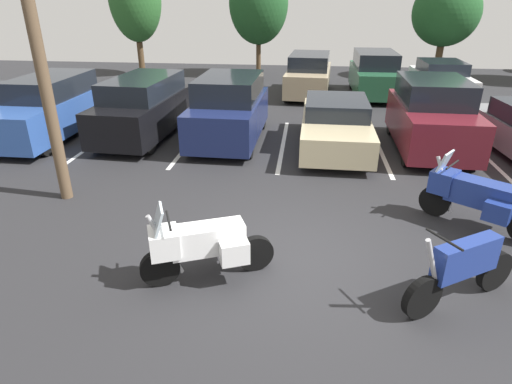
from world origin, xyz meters
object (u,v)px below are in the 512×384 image
object	(u,v)px
motorcycle_third	(476,196)
car_champagne	(335,125)
car_black	(143,107)
car_navy	(229,110)
car_far_white	(441,80)
car_far_tan	(309,75)
motorcycle_second	(463,269)
car_blue	(49,108)
car_maroon	(431,116)
car_far_green	(374,74)
motorcycle_touring	(202,244)

from	to	relation	value
motorcycle_third	car_champagne	xyz separation A→B (m)	(-2.45, 4.56, 0.03)
motorcycle_third	car_black	bearing A→B (deg)	149.32
car_navy	car_far_white	xyz separation A→B (m)	(8.10, 7.21, -0.21)
car_far_tan	car_navy	bearing A→B (deg)	-108.92
motorcycle_second	motorcycle_third	size ratio (longest dim) A/B	0.96
car_blue	car_maroon	xyz separation A→B (m)	(11.57, 0.11, 0.07)
car_navy	car_maroon	distance (m)	5.89
car_far_tan	car_far_white	world-z (taller)	car_far_tan
car_black	car_champagne	bearing A→B (deg)	-4.00
motorcycle_second	car_black	world-z (taller)	car_black
car_maroon	car_far_white	world-z (taller)	car_maroon
car_black	car_far_green	world-z (taller)	car_far_green
car_far_white	car_maroon	bearing A→B (deg)	-106.71
car_maroon	motorcycle_third	bearing A→B (deg)	-93.07
motorcycle_third	car_navy	distance (m)	7.45
car_black	car_far_green	size ratio (longest dim) A/B	1.02
car_maroon	car_far_white	distance (m)	7.69
car_champagne	car_far_tan	distance (m)	7.26
car_navy	car_maroon	size ratio (longest dim) A/B	1.01
car_black	car_far_white	distance (m)	12.97
motorcycle_second	car_maroon	world-z (taller)	car_maroon
motorcycle_touring	car_maroon	bearing A→B (deg)	53.91
motorcycle_touring	car_blue	world-z (taller)	car_blue
motorcycle_touring	car_blue	size ratio (longest dim) A/B	0.43
car_blue	car_navy	size ratio (longest dim) A/B	1.09
motorcycle_touring	car_far_tan	bearing A→B (deg)	83.64
motorcycle_second	car_far_tan	distance (m)	14.40
car_far_green	car_far_white	world-z (taller)	car_far_green
car_maroon	car_navy	bearing A→B (deg)	178.52
car_champagne	car_far_green	world-z (taller)	car_far_green
motorcycle_touring	car_black	bearing A→B (deg)	116.09
motorcycle_second	car_far_tan	xyz separation A→B (m)	(-2.30, 14.21, 0.28)
car_blue	car_champagne	distance (m)	8.87
car_far_white	motorcycle_second	bearing A→B (deg)	-103.32
car_black	car_maroon	bearing A→B (deg)	-1.74
motorcycle_touring	car_far_tan	distance (m)	14.13
motorcycle_touring	motorcycle_third	xyz separation A→B (m)	(4.84, 2.27, 0.03)
car_champagne	car_blue	bearing A→B (deg)	179.70
motorcycle_second	car_far_tan	size ratio (longest dim) A/B	0.41
car_blue	car_maroon	size ratio (longest dim) A/B	1.10
car_far_white	car_champagne	bearing A→B (deg)	-123.15
car_navy	car_far_tan	xyz separation A→B (m)	(2.37, 6.91, -0.08)
car_maroon	car_far_green	size ratio (longest dim) A/B	0.95
car_maroon	car_far_green	distance (m)	7.31
motorcycle_touring	car_blue	bearing A→B (deg)	133.30
motorcycle_touring	car_maroon	xyz separation A→B (m)	(5.09, 6.98, 0.34)
car_blue	car_far_tan	distance (m)	10.78
car_far_green	car_blue	bearing A→B (deg)	-145.89
car_black	car_champagne	world-z (taller)	car_black
car_navy	car_maroon	xyz separation A→B (m)	(5.89, -0.15, 0.02)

